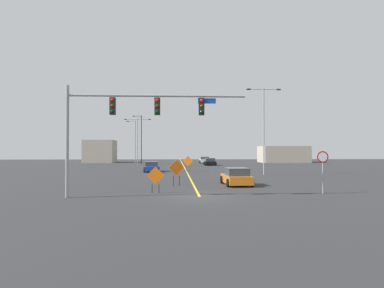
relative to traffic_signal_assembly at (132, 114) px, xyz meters
The scene contains 17 objects.
ground 6.52m from the traffic_signal_assembly, ahead, with size 162.26×162.26×0.00m, color #2D2D30.
road_centre_stripe 45.56m from the traffic_signal_assembly, 84.77° to the left, with size 0.16×90.15×0.01m.
traffic_signal_assembly is the anchor object (origin of this frame).
stop_sign 12.76m from the traffic_signal_assembly, ahead, with size 0.76×0.07×2.79m.
street_lamp_near_right 49.46m from the traffic_signal_assembly, 95.01° to the left, with size 1.85×0.24×9.79m.
street_lamp_near_left 42.11m from the traffic_signal_assembly, 95.70° to the left, with size 4.80×0.24×8.51m.
street_lamp_far_right 50.67m from the traffic_signal_assembly, 96.44° to the left, with size 1.85×0.24×8.84m.
street_lamp_far_left 22.26m from the traffic_signal_assembly, 54.85° to the left, with size 3.95×0.24×9.98m.
construction_sign_left_lane 8.19m from the traffic_signal_assembly, 68.06° to the left, with size 1.25×0.33×2.09m.
construction_sign_median_near 4.65m from the traffic_signal_assembly, 57.29° to the left, with size 1.18×0.06×1.76m.
construction_sign_right_shoulder 24.58m from the traffic_signal_assembly, 79.82° to the left, with size 1.31×0.28×2.06m.
car_blue_distant 24.84m from the traffic_signal_assembly, 91.05° to the left, with size 2.21×4.48×1.32m.
car_black_mid 43.57m from the traffic_signal_assembly, 77.97° to the left, with size 2.09×4.37×1.32m.
car_orange_passing 11.13m from the traffic_signal_assembly, 41.99° to the left, with size 2.19×4.27×1.41m.
car_white_near 53.51m from the traffic_signal_assembly, 80.38° to the left, with size 2.17×3.97×1.37m.
roadside_building_east 61.90m from the traffic_signal_assembly, 64.17° to the left, with size 10.15×7.39×3.66m.
roadside_building_west 58.80m from the traffic_signal_assembly, 103.91° to the left, with size 6.45×6.50×4.99m.
Camera 1 is at (-1.50, -21.15, 2.90)m, focal length 32.41 mm.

